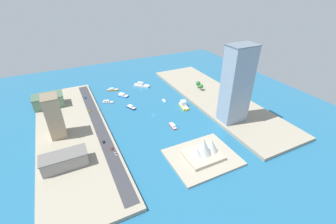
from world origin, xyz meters
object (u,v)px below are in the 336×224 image
(yacht_sleek_gray, at_px, (108,102))
(ferry_yellow_fast, at_px, (184,105))
(suv_black, at_px, (104,141))
(sailboat_small_white, at_px, (164,101))
(patrol_launch_navy, at_px, (131,107))
(carpark_squat_concrete, at_px, (65,160))
(tugboat_red, at_px, (173,126))
(taxi_yellow_cab, at_px, (90,110))
(tower_tall_glass, at_px, (237,85))
(ferry_white_commuter, at_px, (142,85))
(opera_landmark, at_px, (204,149))
(van_white, at_px, (116,154))
(apartment_midrise_tan, at_px, (54,116))
(pickup_red, at_px, (112,148))
(terminal_long_green, at_px, (48,101))
(traffic_light_waterfront, at_px, (100,110))
(hatchback_blue, at_px, (85,97))
(catamaran_blue, at_px, (123,95))
(water_taxi_orange, at_px, (113,90))

(yacht_sleek_gray, bearing_deg, ferry_yellow_fast, 147.04)
(yacht_sleek_gray, bearing_deg, suv_black, 74.37)
(sailboat_small_white, bearing_deg, yacht_sleek_gray, -22.87)
(patrol_launch_navy, distance_m, carpark_squat_concrete, 114.24)
(tugboat_red, bearing_deg, taxi_yellow_cab, -42.46)
(ferry_yellow_fast, relative_size, tower_tall_glass, 0.25)
(tugboat_red, bearing_deg, ferry_white_commuter, -93.71)
(opera_landmark, bearing_deg, yacht_sleek_gray, -70.05)
(tugboat_red, distance_m, van_white, 72.80)
(apartment_midrise_tan, distance_m, pickup_red, 66.29)
(ferry_white_commuter, height_order, yacht_sleek_gray, ferry_white_commuter)
(terminal_long_green, height_order, tower_tall_glass, tower_tall_glass)
(ferry_white_commuter, relative_size, traffic_light_waterfront, 3.49)
(taxi_yellow_cab, distance_m, hatchback_blue, 38.50)
(taxi_yellow_cab, bearing_deg, terminal_long_green, -39.86)
(sailboat_small_white, distance_m, hatchback_blue, 105.72)
(terminal_long_green, bearing_deg, patrol_launch_navy, 153.70)
(suv_black, xyz_separation_m, van_white, (-6.09, 23.52, 0.02))
(catamaran_blue, bearing_deg, water_taxi_orange, -72.28)
(ferry_yellow_fast, bearing_deg, patrol_launch_navy, -23.57)
(opera_landmark, bearing_deg, tugboat_red, -88.26)
(van_white, xyz_separation_m, hatchback_blue, (6.59, -130.27, 0.05))
(sailboat_small_white, height_order, yacht_sleek_gray, sailboat_small_white)
(carpark_squat_concrete, relative_size, apartment_midrise_tan, 0.86)
(hatchback_blue, bearing_deg, patrol_launch_navy, 135.10)
(tugboat_red, distance_m, tower_tall_glass, 80.37)
(apartment_midrise_tan, xyz_separation_m, tower_tall_glass, (-177.29, 54.31, 20.14))
(yacht_sleek_gray, distance_m, terminal_long_green, 70.92)
(catamaran_blue, distance_m, taxi_yellow_cab, 56.66)
(hatchback_blue, bearing_deg, opera_landmark, 115.13)
(water_taxi_orange, bearing_deg, apartment_midrise_tan, 48.90)
(hatchback_blue, bearing_deg, terminal_long_green, 3.61)
(pickup_red, bearing_deg, water_taxi_orange, -104.63)
(catamaran_blue, relative_size, traffic_light_waterfront, 2.34)
(ferry_yellow_fast, relative_size, opera_landmark, 0.66)
(terminal_long_green, distance_m, tower_tall_glass, 225.13)
(taxi_yellow_cab, height_order, opera_landmark, opera_landmark)
(suv_black, bearing_deg, traffic_light_waterfront, -98.66)
(taxi_yellow_cab, xyz_separation_m, hatchback_blue, (-0.53, -38.49, 0.02))
(ferry_white_commuter, xyz_separation_m, taxi_yellow_cab, (84.18, 48.00, 2.23))
(taxi_yellow_cab, bearing_deg, yacht_sleek_gray, -143.72)
(sailboat_small_white, xyz_separation_m, tower_tall_glass, (-46.42, 79.67, 44.59))
(tugboat_red, bearing_deg, patrol_launch_navy, -65.27)
(water_taxi_orange, relative_size, traffic_light_waterfront, 2.55)
(ferry_white_commuter, xyz_separation_m, water_taxi_orange, (43.17, -5.27, -0.68))
(pickup_red, xyz_separation_m, taxi_yellow_cab, (5.63, -82.27, 0.00))
(catamaran_blue, relative_size, hatchback_blue, 3.23)
(pickup_red, xyz_separation_m, van_white, (-1.48, 9.51, -0.03))
(tugboat_red, distance_m, suv_black, 75.58)
(ferry_yellow_fast, xyz_separation_m, pickup_red, (103.91, 46.25, 1.46))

